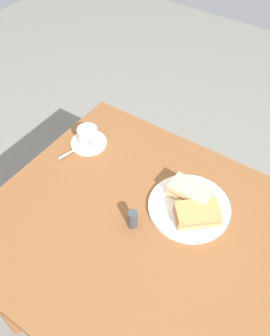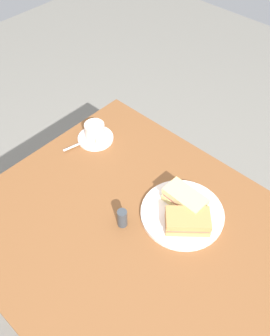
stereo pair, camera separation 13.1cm
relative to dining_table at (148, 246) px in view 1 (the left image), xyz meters
The scene contains 9 objects.
ground_plane 0.68m from the dining_table, ahead, with size 6.00×6.00×0.00m, color slate.
dining_table is the anchor object (origin of this frame).
sandwich_plate 0.19m from the dining_table, 112.89° to the right, with size 0.28×0.28×0.01m, color silver.
sandwich_front 0.23m from the dining_table, 105.00° to the right, with size 0.14×0.08×0.06m.
sandwich_back 0.21m from the dining_table, 131.34° to the right, with size 0.16×0.15×0.05m.
coffee_saucer 0.47m from the dining_table, 26.44° to the right, with size 0.14×0.14×0.01m, color silver.
coffee_cup 0.48m from the dining_table, 26.41° to the right, with size 0.10×0.08×0.07m.
spoon 0.46m from the dining_table, 17.19° to the right, with size 0.04×0.10×0.01m.
salt_shaker 0.14m from the dining_table, ahead, with size 0.03×0.03×0.07m, color #33383D.
Camera 1 is at (-0.32, 0.54, 1.78)m, focal length 39.07 mm.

